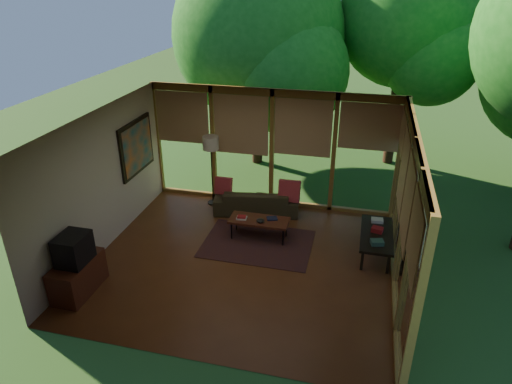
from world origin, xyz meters
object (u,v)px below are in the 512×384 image
(television, at_px, (73,249))
(coffee_table, at_px, (259,221))
(side_console, at_px, (377,235))
(floor_lamp, at_px, (211,147))
(media_cabinet, at_px, (78,276))
(sofa, at_px, (256,200))

(television, relative_size, coffee_table, 0.46)
(television, bearing_deg, side_console, 26.09)
(television, bearing_deg, floor_lamp, 72.73)
(coffee_table, xyz_separation_m, side_console, (2.31, -0.03, 0.02))
(media_cabinet, height_order, side_console, media_cabinet)
(floor_lamp, bearing_deg, television, -107.27)
(coffee_table, bearing_deg, floor_lamp, 138.42)
(sofa, xyz_separation_m, media_cabinet, (-2.24, -3.50, 0.03))
(floor_lamp, height_order, coffee_table, floor_lamp)
(sofa, distance_m, media_cabinet, 4.16)
(floor_lamp, bearing_deg, sofa, -8.10)
(media_cabinet, bearing_deg, coffee_table, 43.21)
(sofa, height_order, media_cabinet, media_cabinet)
(coffee_table, bearing_deg, side_console, -0.82)
(coffee_table, bearing_deg, sofa, 106.48)
(media_cabinet, relative_size, floor_lamp, 0.61)
(television, distance_m, coffee_table, 3.53)
(media_cabinet, distance_m, floor_lamp, 3.99)
(television, height_order, side_console, television)
(floor_lamp, bearing_deg, side_console, -19.03)
(sofa, relative_size, coffee_table, 1.56)
(floor_lamp, distance_m, coffee_table, 2.14)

